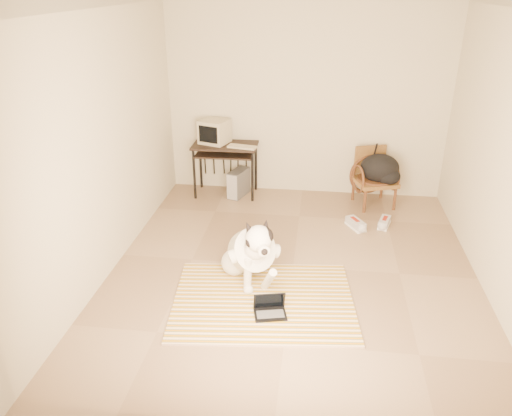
% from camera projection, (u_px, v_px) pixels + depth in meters
% --- Properties ---
extents(floor, '(4.50, 4.50, 0.00)m').
position_uv_depth(floor, '(293.00, 266.00, 5.63)').
color(floor, '#917559').
rests_on(floor, ground).
extents(ceiling, '(4.50, 4.50, 0.00)m').
position_uv_depth(ceiling, '(303.00, 10.00, 4.50)').
color(ceiling, silver).
rests_on(ceiling, wall_back).
extents(wall_back, '(4.50, 0.00, 4.50)m').
position_uv_depth(wall_back, '(306.00, 103.00, 7.09)').
color(wall_back, beige).
rests_on(wall_back, floor).
extents(wall_front, '(4.50, 0.00, 4.50)m').
position_uv_depth(wall_front, '(277.00, 268.00, 3.04)').
color(wall_front, beige).
rests_on(wall_front, floor).
extents(wall_left, '(0.00, 4.50, 4.50)m').
position_uv_depth(wall_left, '(109.00, 145.00, 5.30)').
color(wall_left, beige).
rests_on(wall_left, floor).
extents(wall_right, '(0.00, 4.50, 4.50)m').
position_uv_depth(wall_right, '(504.00, 161.00, 4.83)').
color(wall_right, beige).
rests_on(wall_right, floor).
extents(rug, '(1.93, 1.56, 0.02)m').
position_uv_depth(rug, '(263.00, 301.00, 5.01)').
color(rug, '#B97D10').
rests_on(rug, floor).
extents(dog, '(0.70, 1.03, 0.86)m').
position_uv_depth(dog, '(251.00, 253.00, 5.22)').
color(dog, white).
rests_on(dog, rug).
extents(laptop, '(0.35, 0.28, 0.21)m').
position_uv_depth(laptop, '(270.00, 309.00, 4.79)').
color(laptop, black).
rests_on(laptop, rug).
extents(computer_desk, '(0.94, 0.53, 0.78)m').
position_uv_depth(computer_desk, '(225.00, 152.00, 7.24)').
color(computer_desk, black).
rests_on(computer_desk, floor).
extents(crt_monitor, '(0.47, 0.46, 0.34)m').
position_uv_depth(crt_monitor, '(214.00, 131.00, 7.21)').
color(crt_monitor, '#B6AC8F').
rests_on(crt_monitor, computer_desk).
extents(desk_keyboard, '(0.43, 0.23, 0.03)m').
position_uv_depth(desk_keyboard, '(242.00, 147.00, 7.05)').
color(desk_keyboard, '#B6AC8F').
rests_on(desk_keyboard, computer_desk).
extents(pc_tower, '(0.30, 0.46, 0.40)m').
position_uv_depth(pc_tower, '(239.00, 183.00, 7.39)').
color(pc_tower, '#504F52').
rests_on(pc_tower, floor).
extents(rattan_chair, '(0.67, 0.65, 0.81)m').
position_uv_depth(rattan_chair, '(374.00, 177.00, 7.04)').
color(rattan_chair, brown).
rests_on(rattan_chair, floor).
extents(backpack, '(0.55, 0.45, 0.40)m').
position_uv_depth(backpack, '(381.00, 169.00, 6.89)').
color(backpack, black).
rests_on(backpack, rattan_chair).
extents(sneaker_left, '(0.28, 0.35, 0.11)m').
position_uv_depth(sneaker_left, '(356.00, 224.00, 6.48)').
color(sneaker_left, white).
rests_on(sneaker_left, floor).
extents(sneaker_right, '(0.21, 0.33, 0.11)m').
position_uv_depth(sneaker_right, '(384.00, 223.00, 6.53)').
color(sneaker_right, white).
rests_on(sneaker_right, floor).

